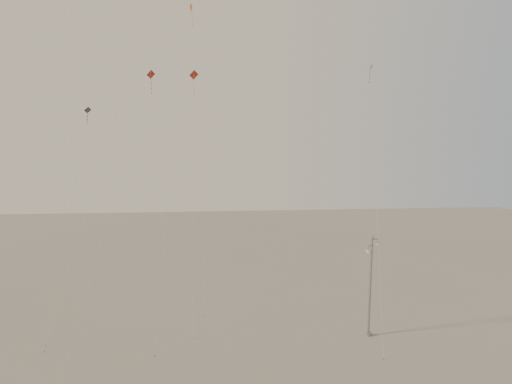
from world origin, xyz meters
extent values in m
plane|color=gray|center=(0.00, 0.00, 0.00)|extent=(160.00, 160.00, 0.00)
cylinder|color=gray|center=(11.00, 4.14, 0.15)|extent=(0.44, 0.44, 0.30)
cylinder|color=gray|center=(11.00, 4.14, 4.13)|extent=(0.30, 0.18, 8.26)
cylinder|color=gray|center=(11.12, 4.14, 8.31)|extent=(0.14, 0.14, 0.18)
cylinder|color=gray|center=(11.35, 4.24, 8.16)|extent=(0.48, 0.28, 0.07)
cylinder|color=gray|center=(11.57, 4.35, 8.01)|extent=(0.06, 0.06, 0.30)
ellipsoid|color=#BABAB5|center=(11.57, 4.35, 7.86)|extent=(0.52, 0.52, 0.18)
cylinder|color=gray|center=(10.87, 3.97, 7.71)|extent=(0.54, 0.39, 0.07)
cylinder|color=gray|center=(10.62, 3.80, 7.51)|extent=(0.06, 0.06, 0.40)
ellipsoid|color=#BABAB5|center=(10.62, 3.80, 7.31)|extent=(0.52, 0.52, 0.18)
cylinder|color=beige|center=(-10.17, 7.31, 16.87)|extent=(9.85, 4.56, 33.64)
cylinder|color=gray|center=(-15.09, 5.04, 0.05)|extent=(0.06, 0.06, 0.10)
cylinder|color=beige|center=(-5.03, 4.35, 14.60)|extent=(2.64, 3.62, 29.10)
cylinder|color=gray|center=(-6.34, 2.55, 0.05)|extent=(0.06, 0.06, 0.10)
cylinder|color=beige|center=(-1.98, 14.76, 19.30)|extent=(1.84, 10.07, 38.51)
cylinder|color=gray|center=(-2.89, 9.73, 0.05)|extent=(0.06, 0.06, 0.10)
cube|color=maroon|center=(-7.23, 10.34, 22.17)|extent=(0.78, 0.29, 0.75)
cylinder|color=maroon|center=(-7.25, 10.48, 21.15)|extent=(0.05, 0.21, 1.35)
cylinder|color=beige|center=(-9.10, 2.46, 11.11)|extent=(3.75, 15.76, 22.13)
cube|color=#36302D|center=(13.25, 10.74, 23.38)|extent=(0.23, 0.67, 0.64)
cylinder|color=#36302D|center=(13.11, 10.71, 22.47)|extent=(0.20, 0.06, 1.24)
cylinder|color=beige|center=(11.89, 5.48, 11.72)|extent=(2.75, 10.53, 23.34)
cylinder|color=gray|center=(10.52, 0.22, 0.05)|extent=(0.06, 0.06, 0.10)
cube|color=#954518|center=(-3.96, 17.12, 30.47)|extent=(0.26, 0.80, 0.79)
cylinder|color=#954518|center=(-3.84, 17.21, 29.30)|extent=(0.21, 0.17, 1.62)
cylinder|color=beige|center=(0.51, 16.59, 15.26)|extent=(8.96, 1.07, 30.43)
cylinder|color=gray|center=(4.99, 16.06, 0.05)|extent=(0.06, 0.06, 0.10)
cube|color=#36302D|center=(-11.92, 7.48, 18.67)|extent=(0.53, 0.23, 0.55)
cylinder|color=#36302D|center=(-12.01, 7.60, 18.01)|extent=(0.10, 0.13, 0.84)
cylinder|color=beige|center=(-13.37, 5.80, 9.36)|extent=(2.91, 3.38, 18.62)
cylinder|color=gray|center=(-14.81, 4.11, 0.05)|extent=(0.06, 0.06, 0.10)
cube|color=maroon|center=(-3.87, 19.77, 24.04)|extent=(1.04, 0.48, 1.00)
cylinder|color=maroon|center=(-3.88, 19.92, 22.58)|extent=(0.05, 0.30, 1.98)
cylinder|color=beige|center=(-3.69, 12.46, 12.05)|extent=(0.36, 14.64, 24.00)
cylinder|color=gray|center=(-3.52, 5.14, 0.05)|extent=(0.06, 0.06, 0.10)
camera|label=1|loc=(-1.81, -26.71, 15.02)|focal=28.00mm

